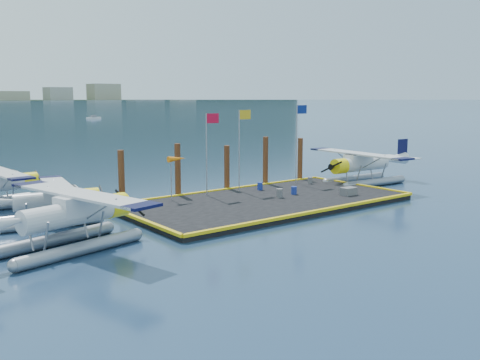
% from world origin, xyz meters
% --- Properties ---
extents(ground, '(4000.00, 4000.00, 0.00)m').
position_xyz_m(ground, '(0.00, 0.00, 0.00)').
color(ground, navy).
rests_on(ground, ground).
extents(dock, '(20.00, 10.00, 0.40)m').
position_xyz_m(dock, '(0.00, 0.00, 0.20)').
color(dock, black).
rests_on(dock, ground).
extents(dock_bumpers, '(20.25, 10.25, 0.18)m').
position_xyz_m(dock_bumpers, '(0.00, 0.00, 0.49)').
color(dock_bumpers, gold).
rests_on(dock_bumpers, dock).
extents(seaplane_a, '(9.78, 10.60, 3.76)m').
position_xyz_m(seaplane_a, '(-14.84, -2.48, 1.64)').
color(seaplane_a, gray).
rests_on(seaplane_a, ground).
extents(seaplane_b, '(8.02, 8.77, 3.10)m').
position_xyz_m(seaplane_b, '(-13.84, 3.41, 1.35)').
color(seaplane_b, gray).
rests_on(seaplane_b, ground).
extents(seaplane_d, '(9.58, 10.56, 3.75)m').
position_xyz_m(seaplane_d, '(12.16, 1.55, 1.63)').
color(seaplane_d, gray).
rests_on(seaplane_d, ground).
extents(drum_1, '(0.46, 0.46, 0.64)m').
position_xyz_m(drum_1, '(1.21, -0.07, 0.72)').
color(drum_1, '#59585D').
rests_on(drum_1, dock).
extents(drum_2, '(0.41, 0.41, 0.58)m').
position_xyz_m(drum_2, '(2.90, 0.21, 0.69)').
color(drum_2, navy).
rests_on(drum_2, dock).
extents(drum_4, '(0.39, 0.39, 0.55)m').
position_xyz_m(drum_4, '(7.33, 2.96, 0.68)').
color(drum_4, '#59585D').
rests_on(drum_4, dock).
extents(drum_5, '(0.42, 0.42, 0.59)m').
position_xyz_m(drum_5, '(2.09, 3.20, 0.70)').
color(drum_5, navy).
rests_on(drum_5, dock).
extents(crate, '(1.14, 0.76, 0.57)m').
position_xyz_m(crate, '(5.90, -2.48, 0.68)').
color(crate, '#59585D').
rests_on(crate, dock).
extents(flagpole_red, '(1.14, 0.08, 6.00)m').
position_xyz_m(flagpole_red, '(-2.29, 3.80, 4.40)').
color(flagpole_red, gray).
rests_on(flagpole_red, dock).
extents(flagpole_yellow, '(1.14, 0.08, 6.20)m').
position_xyz_m(flagpole_yellow, '(0.70, 3.80, 4.51)').
color(flagpole_yellow, gray).
rests_on(flagpole_yellow, dock).
extents(flagpole_blue, '(1.14, 0.08, 6.50)m').
position_xyz_m(flagpole_blue, '(6.70, 3.80, 4.69)').
color(flagpole_blue, gray).
rests_on(flagpole_blue, dock).
extents(windsock, '(1.40, 0.44, 3.12)m').
position_xyz_m(windsock, '(-5.03, 3.80, 3.23)').
color(windsock, gray).
rests_on(windsock, dock).
extents(piling_0, '(0.44, 0.44, 4.00)m').
position_xyz_m(piling_0, '(-8.50, 5.40, 2.00)').
color(piling_0, '#412312').
rests_on(piling_0, ground).
extents(piling_1, '(0.44, 0.44, 4.20)m').
position_xyz_m(piling_1, '(-4.00, 5.40, 2.10)').
color(piling_1, '#412312').
rests_on(piling_1, ground).
extents(piling_2, '(0.44, 0.44, 3.80)m').
position_xyz_m(piling_2, '(0.50, 5.40, 1.90)').
color(piling_2, '#412312').
rests_on(piling_2, ground).
extents(piling_3, '(0.44, 0.44, 4.30)m').
position_xyz_m(piling_3, '(4.50, 5.40, 2.15)').
color(piling_3, '#412312').
rests_on(piling_3, ground).
extents(piling_4, '(0.44, 0.44, 4.00)m').
position_xyz_m(piling_4, '(8.50, 5.40, 2.00)').
color(piling_4, '#412312').
rests_on(piling_4, ground).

